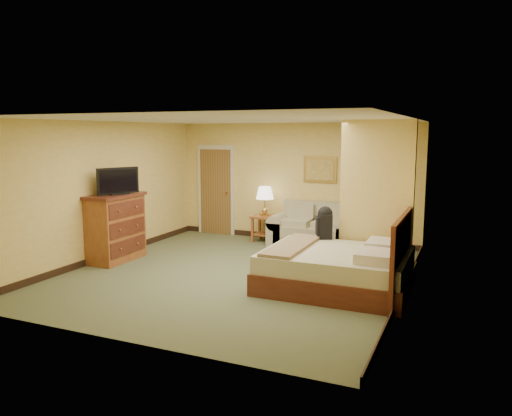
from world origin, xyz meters
The scene contains 17 objects.
floor centered at (0.00, 0.00, 0.00)m, with size 6.00×6.00×0.00m, color #535B3B.
ceiling centered at (0.00, 0.00, 2.60)m, with size 6.00×6.00×0.00m, color white.
back_wall centered at (0.00, 3.00, 1.30)m, with size 5.50×0.02×2.60m, color #E0BF5F.
left_wall centered at (-2.75, 0.00, 1.30)m, with size 0.02×6.00×2.60m, color #E0BF5F.
right_wall centered at (2.75, 0.00, 1.30)m, with size 0.02×6.00×2.60m, color #E0BF5F.
partition centered at (2.15, 0.93, 1.30)m, with size 1.20×0.15×2.60m, color #E0BF5F.
door centered at (-1.95, 2.96, 1.03)m, with size 0.94×0.16×2.10m.
baseboard centered at (0.00, 2.99, 0.06)m, with size 5.50×0.02×0.12m, color black.
loveseat centered at (0.58, 2.58, 0.30)m, with size 1.83×0.85×0.92m.
side_table centered at (-0.57, 2.65, 0.37)m, with size 0.52×0.52×0.57m.
table_lamp centered at (-0.57, 2.65, 1.06)m, with size 0.39×0.39×0.65m.
coffee_table centered at (0.73, 1.52, 0.29)m, with size 0.83×0.83×0.40m.
wall_picture centered at (0.58, 2.97, 1.60)m, with size 0.73×0.04×0.57m.
dresser centered at (-2.48, -0.05, 0.64)m, with size 0.62×1.18×1.26m.
tv centered at (-2.38, -0.05, 1.50)m, with size 0.38×0.76×0.50m.
bed centered at (1.81, -0.10, 0.33)m, with size 2.20×1.87×1.21m.
backpack centered at (1.32, 0.76, 0.88)m, with size 0.32×0.38×0.55m.
Camera 1 is at (3.58, -7.41, 2.39)m, focal length 35.00 mm.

